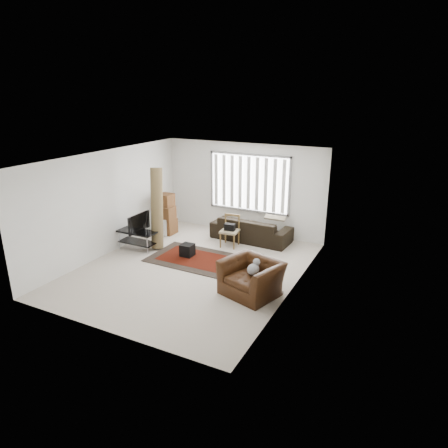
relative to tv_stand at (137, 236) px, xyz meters
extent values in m
plane|color=beige|center=(1.95, -0.39, -0.38)|extent=(6.00, 6.00, 0.00)
cube|color=white|center=(1.95, -0.39, 2.32)|extent=(5.00, 6.00, 0.02)
cube|color=white|center=(1.95, 2.61, 0.97)|extent=(5.00, 0.02, 2.70)
cube|color=white|center=(1.95, -3.39, 0.97)|extent=(5.00, 0.02, 2.70)
cube|color=white|center=(-0.55, -0.39, 0.97)|extent=(0.02, 6.00, 2.70)
cube|color=white|center=(4.45, -0.39, 0.97)|extent=(0.02, 6.00, 2.70)
cube|color=white|center=(2.15, 2.59, 1.17)|extent=(2.40, 0.01, 1.60)
cube|color=gray|center=(2.15, 2.57, 1.17)|extent=(2.52, 0.06, 1.72)
cube|color=white|center=(2.15, 2.53, 1.17)|extent=(2.40, 0.02, 1.55)
cube|color=black|center=(1.72, 0.13, -0.37)|extent=(2.30, 1.55, 0.02)
cube|color=#430F06|center=(1.72, 0.13, -0.36)|extent=(1.82, 1.07, 0.00)
cube|color=black|center=(0.00, 0.00, 0.13)|extent=(1.06, 0.48, 0.04)
cube|color=black|center=(0.00, 0.00, -0.17)|extent=(1.02, 0.44, 0.03)
cylinder|color=#B2B2B7|center=(-0.48, -0.20, -0.12)|extent=(0.03, 0.03, 0.53)
cylinder|color=#B2B2B7|center=(0.48, -0.20, -0.12)|extent=(0.03, 0.03, 0.53)
cylinder|color=#B2B2B7|center=(-0.48, 0.20, -0.12)|extent=(0.03, 0.03, 0.53)
cylinder|color=#B2B2B7|center=(0.48, 0.20, -0.12)|extent=(0.03, 0.03, 0.53)
imported|color=black|center=(0.00, 0.00, 0.39)|extent=(0.11, 0.86, 0.49)
cube|color=black|center=(1.45, 0.19, -0.21)|extent=(0.32, 0.32, 0.32)
cube|color=brown|center=(-0.03, 1.44, -0.16)|extent=(0.50, 0.46, 0.45)
cube|color=brown|center=(-0.01, 1.41, 0.27)|extent=(0.46, 0.41, 0.41)
cube|color=brown|center=(-0.05, 1.46, 0.66)|extent=(0.41, 0.41, 0.36)
cube|color=silver|center=(-0.19, 1.23, 0.01)|extent=(0.62, 0.25, 0.79)
cylinder|color=brown|center=(0.37, 0.44, 0.72)|extent=(0.58, 0.77, 2.20)
imported|color=black|center=(2.46, 2.06, 0.06)|extent=(2.33, 1.10, 0.88)
cube|color=#8A7C5A|center=(2.12, 1.34, 0.05)|extent=(0.51, 0.51, 0.05)
cylinder|color=brown|center=(1.94, 1.12, -0.16)|extent=(0.04, 0.04, 0.44)
cylinder|color=brown|center=(2.34, 1.16, -0.16)|extent=(0.04, 0.04, 0.44)
cylinder|color=brown|center=(1.90, 1.52, -0.16)|extent=(0.04, 0.04, 0.44)
cylinder|color=brown|center=(2.30, 1.56, -0.16)|extent=(0.04, 0.04, 0.44)
cube|color=brown|center=(2.10, 1.55, 0.46)|extent=(0.45, 0.09, 0.06)
cube|color=brown|center=(1.90, 1.53, 0.27)|extent=(0.05, 0.05, 0.44)
cube|color=brown|center=(2.30, 1.57, 0.27)|extent=(0.05, 0.05, 0.44)
cube|color=black|center=(2.12, 1.34, 0.17)|extent=(0.31, 0.20, 0.19)
imported|color=#361B0B|center=(3.74, -0.93, 0.04)|extent=(1.40, 1.30, 0.85)
ellipsoid|color=#59595B|center=(3.74, -0.93, 0.17)|extent=(0.31, 0.36, 0.21)
sphere|color=#59595B|center=(3.78, -0.77, 0.30)|extent=(0.16, 0.16, 0.16)
camera|label=1|loc=(6.64, -7.97, 3.73)|focal=32.00mm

